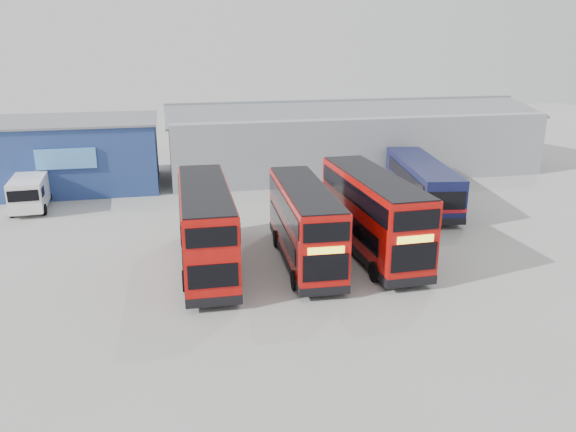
{
  "coord_description": "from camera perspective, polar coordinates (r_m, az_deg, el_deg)",
  "views": [
    {
      "loc": [
        -7.24,
        -26.02,
        10.92
      ],
      "look_at": [
        -1.34,
        0.91,
        2.1
      ],
      "focal_mm": 35.0,
      "sensor_mm": 36.0,
      "label": 1
    }
  ],
  "objects": [
    {
      "name": "ground_plane",
      "position": [
        29.13,
        2.97,
        -4.3
      ],
      "size": [
        120.0,
        120.0,
        0.0
      ],
      "primitive_type": "plane",
      "color": "gray",
      "rests_on": "ground"
    },
    {
      "name": "office_block",
      "position": [
        45.3,
        -20.82,
        5.98
      ],
      "size": [
        12.3,
        8.32,
        5.12
      ],
      "color": "navy",
      "rests_on": "ground"
    },
    {
      "name": "maintenance_shed",
      "position": [
        49.18,
        5.95,
        7.91
      ],
      "size": [
        30.5,
        12.0,
        5.89
      ],
      "color": "gray",
      "rests_on": "ground"
    },
    {
      "name": "double_decker_left",
      "position": [
        27.46,
        -8.33,
        -1.25
      ],
      "size": [
        2.68,
        9.89,
        4.16
      ],
      "rotation": [
        0.0,
        0.0,
        3.12
      ],
      "color": "#B50D0A",
      "rests_on": "ground"
    },
    {
      "name": "double_decker_centre",
      "position": [
        28.0,
        1.68,
        -0.92
      ],
      "size": [
        2.71,
        9.42,
        3.94
      ],
      "rotation": [
        0.0,
        0.0,
        -0.05
      ],
      "color": "#B50D0A",
      "rests_on": "ground"
    },
    {
      "name": "double_decker_right",
      "position": [
        29.37,
        8.55,
        0.08
      ],
      "size": [
        2.72,
        10.08,
        4.24
      ],
      "rotation": [
        0.0,
        0.0,
        0.02
      ],
      "color": "#B50D0A",
      "rests_on": "ground"
    },
    {
      "name": "single_decker_blue",
      "position": [
        39.01,
        13.37,
        3.23
      ],
      "size": [
        4.27,
        11.14,
        2.95
      ],
      "rotation": [
        0.0,
        0.0,
        2.98
      ],
      "color": "#0D163A",
      "rests_on": "ground"
    },
    {
      "name": "panel_van",
      "position": [
        40.75,
        -24.72,
        2.34
      ],
      "size": [
        2.39,
        5.17,
        2.21
      ],
      "rotation": [
        0.0,
        0.0,
        0.05
      ],
      "color": "white",
      "rests_on": "ground"
    }
  ]
}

